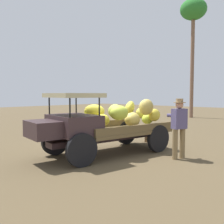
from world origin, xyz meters
The scene contains 5 objects.
ground_plane centered at (0.00, 0.00, 0.00)m, with size 60.00×60.00×0.00m, color brown.
truck centered at (0.10, 0.14, 0.95)m, with size 4.63×2.38×1.87m.
farmer centered at (-1.08, 2.11, 0.98)m, with size 0.56×0.52×1.72m.
wooden_crate centered at (-2.72, 0.09, 0.18)m, with size 0.46×0.41×0.36m, color brown.
forest_tree_4 centered at (-13.43, -3.41, 8.00)m, with size 2.02×2.02×9.20m.
Camera 1 is at (5.40, 5.55, 1.84)m, focal length 40.29 mm.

